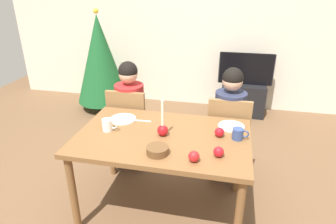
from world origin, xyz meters
TOP-DOWN VIEW (x-y plane):
  - ground_plane at (0.00, 0.00)m, footprint 7.68×7.68m
  - back_wall at (0.00, 2.60)m, footprint 6.40×0.10m
  - dining_table at (0.00, 0.00)m, footprint 1.40×0.90m
  - chair_left at (-0.51, 0.61)m, footprint 0.40×0.40m
  - chair_right at (0.52, 0.61)m, footprint 0.40×0.40m
  - person_left_child at (-0.51, 0.64)m, footprint 0.30×0.30m
  - person_right_child at (0.52, 0.64)m, footprint 0.30×0.30m
  - tv_stand at (0.71, 2.30)m, footprint 0.64×0.40m
  - tv at (0.71, 2.30)m, footprint 0.79×0.05m
  - christmas_tree at (-1.46, 2.04)m, footprint 0.79×0.79m
  - candle_centerpiece at (-0.00, 0.00)m, footprint 0.09×0.09m
  - plate_left at (-0.42, 0.21)m, footprint 0.24×0.24m
  - plate_right at (0.54, 0.27)m, footprint 0.22×0.22m
  - mug_left at (-0.47, -0.02)m, footprint 0.13×0.08m
  - mug_right at (0.59, 0.07)m, footprint 0.13×0.09m
  - fork_left at (-0.25, 0.21)m, footprint 0.18×0.02m
  - bowl_walnuts at (0.03, -0.28)m, footprint 0.16×0.16m
  - apple_near_candle at (0.30, -0.32)m, footprint 0.08×0.08m
  - apple_by_left_plate at (0.46, -0.22)m, footprint 0.08×0.08m
  - apple_by_right_mug at (0.45, 0.08)m, footprint 0.08×0.08m

SIDE VIEW (x-z plane):
  - ground_plane at x=0.00m, z-range 0.00..0.00m
  - tv_stand at x=0.71m, z-range 0.00..0.48m
  - chair_left at x=-0.51m, z-range 0.06..0.96m
  - chair_right at x=0.52m, z-range 0.06..0.96m
  - person_left_child at x=-0.51m, z-range -0.02..1.16m
  - person_right_child at x=0.52m, z-range -0.02..1.16m
  - dining_table at x=0.00m, z-range 0.29..1.04m
  - tv at x=0.71m, z-range 0.48..0.94m
  - fork_left at x=-0.25m, z-range 0.75..0.76m
  - plate_left at x=-0.42m, z-range 0.75..0.76m
  - plate_right at x=0.54m, z-range 0.75..0.76m
  - bowl_walnuts at x=0.03m, z-range 0.75..0.81m
  - apple_by_left_plate at x=0.46m, z-range 0.75..0.83m
  - apple_by_right_mug at x=0.45m, z-range 0.75..0.83m
  - apple_near_candle at x=0.30m, z-range 0.75..0.83m
  - mug_right at x=0.59m, z-range 0.75..0.84m
  - christmas_tree at x=-1.46m, z-range 0.03..1.57m
  - mug_left at x=-0.47m, z-range 0.75..0.85m
  - candle_centerpiece at x=0.00m, z-range 0.66..0.97m
  - back_wall at x=0.00m, z-range 0.00..2.60m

